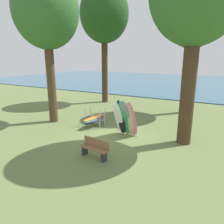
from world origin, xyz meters
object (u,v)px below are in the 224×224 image
object	(u,v)px
tree_mid_behind	(194,15)
tree_far_left_back	(104,15)
leaning_board_pile	(125,118)
board_storage_rack	(95,119)
park_bench	(95,148)
tree_foreground_left	(46,12)

from	to	relation	value
tree_mid_behind	tree_far_left_back	xyz separation A→B (m)	(-7.98, 0.39, 0.75)
tree_far_left_back	leaning_board_pile	world-z (taller)	tree_far_left_back
leaning_board_pile	board_storage_rack	size ratio (longest dim) A/B	1.01
tree_far_left_back	leaning_board_pile	distance (m)	12.06
tree_far_left_back	tree_mid_behind	bearing A→B (deg)	-2.82
tree_mid_behind	board_storage_rack	bearing A→B (deg)	-124.38
board_storage_rack	park_bench	bearing A→B (deg)	-56.38
tree_foreground_left	park_bench	xyz separation A→B (m)	(5.60, -3.18, -6.66)
tree_far_left_back	board_storage_rack	size ratio (longest dim) A/B	5.11
board_storage_rack	park_bench	distance (m)	4.49
board_storage_rack	park_bench	world-z (taller)	board_storage_rack
board_storage_rack	park_bench	xyz separation A→B (m)	(2.48, -3.74, -0.04)
tree_mid_behind	park_bench	bearing A→B (deg)	-101.14
tree_foreground_left	tree_mid_behind	bearing A→B (deg)	43.16
tree_far_left_back	park_bench	bearing A→B (deg)	-61.02
tree_far_left_back	board_storage_rack	distance (m)	10.95
tree_foreground_left	leaning_board_pile	distance (m)	8.26
park_bench	tree_far_left_back	bearing A→B (deg)	118.98
tree_mid_behind	park_bench	world-z (taller)	tree_mid_behind
tree_foreground_left	tree_far_left_back	distance (m)	7.64
tree_mid_behind	tree_far_left_back	world-z (taller)	tree_far_left_back
leaning_board_pile	park_bench	world-z (taller)	leaning_board_pile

